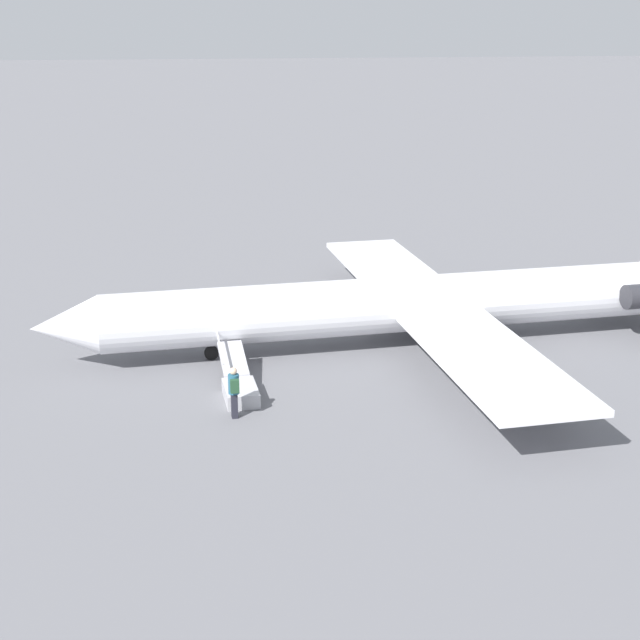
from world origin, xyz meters
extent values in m
plane|color=slate|center=(0.00, 0.00, 0.00)|extent=(600.00, 600.00, 0.00)
cylinder|color=silver|center=(0.00, 0.00, 1.71)|extent=(23.42, 2.93, 2.21)
cone|color=silver|center=(12.89, 0.40, 1.71)|extent=(2.50, 2.24, 2.17)
cube|color=silver|center=(-1.35, 5.97, 1.55)|extent=(3.84, 9.92, 0.22)
cube|color=silver|center=(-0.98, -6.04, 1.55)|extent=(3.84, 9.92, 0.22)
cylinder|color=#2D2D33|center=(-10.04, -1.86, 1.88)|extent=(2.68, 1.08, 0.99)
cylinder|color=black|center=(7.59, 0.23, 0.27)|extent=(0.55, 0.15, 0.55)
cylinder|color=#2D2D33|center=(7.59, 0.23, 0.63)|extent=(0.10, 0.10, 0.17)
cylinder|color=black|center=(-2.37, 0.92, 0.27)|extent=(0.55, 0.15, 0.55)
cylinder|color=#2D2D33|center=(-2.37, 0.92, 0.63)|extent=(0.10, 0.10, 0.17)
cylinder|color=black|center=(-2.30, -1.07, 0.27)|extent=(0.55, 0.15, 0.55)
cylinder|color=#2D2D33|center=(-2.30, -1.07, 0.63)|extent=(0.10, 0.10, 0.17)
cube|color=#B2B2B7|center=(6.88, 4.27, 0.25)|extent=(1.15, 1.83, 0.50)
cube|color=#B2B2B7|center=(6.94, 2.27, 0.75)|extent=(0.97, 2.25, 0.61)
cube|color=#B2B2B7|center=(7.39, 2.28, 1.25)|extent=(0.13, 2.21, 0.55)
cube|color=#23232D|center=(7.22, 5.64, 0.42)|extent=(0.21, 0.29, 0.85)
cylinder|color=#265972|center=(7.22, 5.64, 1.18)|extent=(0.36, 0.36, 0.65)
sphere|color=beige|center=(7.22, 5.64, 1.62)|extent=(0.24, 0.24, 0.24)
cube|color=#23472D|center=(7.21, 5.91, 1.21)|extent=(0.29, 0.19, 0.44)
camera|label=1|loc=(9.40, 32.27, 12.24)|focal=50.00mm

